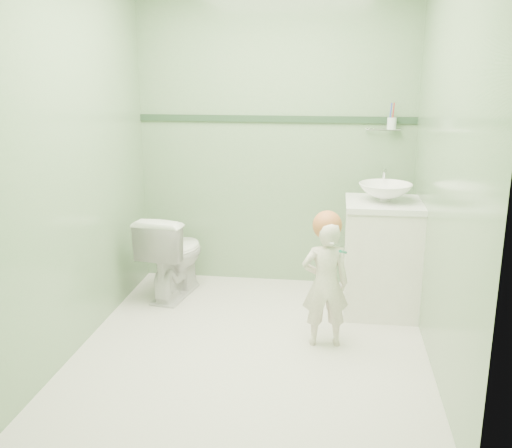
# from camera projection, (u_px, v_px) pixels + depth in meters

# --- Properties ---
(ground) EXTENTS (2.50, 2.50, 0.00)m
(ground) POSITION_uv_depth(u_px,v_px,m) (253.00, 347.00, 3.73)
(ground) COLOR silver
(ground) RESTS_ON ground
(room_shell) EXTENTS (2.50, 2.54, 2.40)m
(room_shell) POSITION_uv_depth(u_px,v_px,m) (253.00, 162.00, 3.42)
(room_shell) COLOR #7BA575
(room_shell) RESTS_ON ground
(trim_stripe) EXTENTS (2.20, 0.02, 0.05)m
(trim_stripe) POSITION_uv_depth(u_px,v_px,m) (275.00, 119.00, 4.56)
(trim_stripe) COLOR #29442D
(trim_stripe) RESTS_ON room_shell
(vanity) EXTENTS (0.52, 0.50, 0.80)m
(vanity) POSITION_uv_depth(u_px,v_px,m) (381.00, 259.00, 4.18)
(vanity) COLOR silver
(vanity) RESTS_ON ground
(counter) EXTENTS (0.54, 0.52, 0.04)m
(counter) POSITION_uv_depth(u_px,v_px,m) (385.00, 204.00, 4.08)
(counter) COLOR white
(counter) RESTS_ON vanity
(basin) EXTENTS (0.37, 0.37, 0.13)m
(basin) POSITION_uv_depth(u_px,v_px,m) (385.00, 192.00, 4.06)
(basin) COLOR white
(basin) RESTS_ON counter
(faucet) EXTENTS (0.03, 0.13, 0.18)m
(faucet) POSITION_uv_depth(u_px,v_px,m) (384.00, 176.00, 4.21)
(faucet) COLOR silver
(faucet) RESTS_ON counter
(cup_holder) EXTENTS (0.26, 0.07, 0.21)m
(cup_holder) POSITION_uv_depth(u_px,v_px,m) (391.00, 124.00, 4.40)
(cup_holder) COLOR silver
(cup_holder) RESTS_ON room_shell
(toilet) EXTENTS (0.47, 0.70, 0.66)m
(toilet) POSITION_uv_depth(u_px,v_px,m) (173.00, 255.00, 4.51)
(toilet) COLOR white
(toilet) RESTS_ON ground
(toddler) EXTENTS (0.33, 0.25, 0.83)m
(toddler) POSITION_uv_depth(u_px,v_px,m) (325.00, 284.00, 3.66)
(toddler) COLOR beige
(toddler) RESTS_ON ground
(hair_cap) EXTENTS (0.18, 0.18, 0.18)m
(hair_cap) POSITION_uv_depth(u_px,v_px,m) (327.00, 225.00, 3.59)
(hair_cap) COLOR #B86837
(hair_cap) RESTS_ON toddler
(teal_toothbrush) EXTENTS (0.11, 0.14, 0.08)m
(teal_toothbrush) POSITION_uv_depth(u_px,v_px,m) (342.00, 251.00, 3.48)
(teal_toothbrush) COLOR #127D5D
(teal_toothbrush) RESTS_ON toddler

